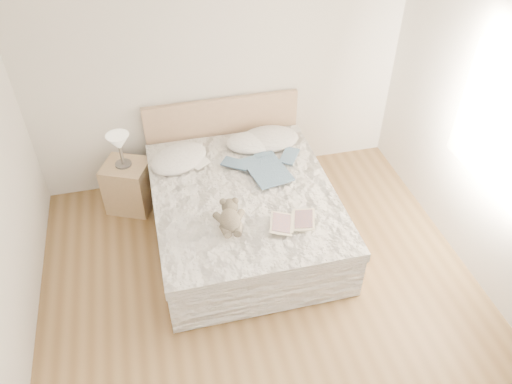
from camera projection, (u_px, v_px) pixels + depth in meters
The scene contains 14 objects.
floor at pixel (273, 324), 4.34m from camera, with size 4.00×4.50×0.00m, color brown.
ceiling at pixel (284, 18), 2.59m from camera, with size 4.00×4.50×0.00m, color white.
wall_back at pixel (218, 66), 5.13m from camera, with size 4.00×0.02×2.70m, color silver.
window at pixel (507, 136), 3.98m from camera, with size 0.02×1.30×1.10m, color white.
bed at pixel (242, 208), 5.03m from camera, with size 1.72×2.14×1.00m.
nightstand at pixel (129, 186), 5.34m from camera, with size 0.45×0.40×0.56m, color #A1865F.
table_lamp at pixel (119, 144), 4.99m from camera, with size 0.25×0.25×0.37m.
pillow_left at pixel (179, 158), 5.11m from camera, with size 0.63×0.44×0.19m, color white.
pillow_middle at pixel (252, 143), 5.33m from camera, with size 0.54×0.38×0.16m, color white.
pillow_right at pixel (269, 139), 5.38m from camera, with size 0.64×0.45×0.19m, color silver.
blouse at pixel (267, 169), 4.99m from camera, with size 0.57×0.60×0.02m, color #395673, non-canonical shape.
photo_book at pixel (190, 162), 5.08m from camera, with size 0.35×0.24×0.03m, color white.
childrens_book at pixel (292, 222), 4.41m from camera, with size 0.42×0.28×0.03m, color #FCF0CA.
teddy_bear at pixel (230, 226), 4.34m from camera, with size 0.24×0.35×0.18m, color #675E4C, non-canonical shape.
Camera 1 is at (-0.75, -2.45, 3.69)m, focal length 35.00 mm.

